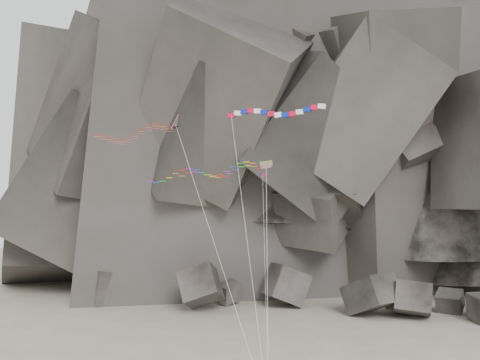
# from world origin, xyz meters

# --- Properties ---
(headland) EXTENTS (110.00, 70.00, 84.00)m
(headland) POSITION_xyz_m (0.00, 70.00, 42.00)
(headland) COLOR #4A443C
(headland) RESTS_ON ground
(boulder_field) EXTENTS (75.64, 14.88, 8.45)m
(boulder_field) POSITION_xyz_m (8.82, 34.15, 2.36)
(boulder_field) COLOR #47423F
(boulder_field) RESTS_ON ground
(delta_kite) EXTENTS (20.60, 12.68, 25.48)m
(delta_kite) POSITION_xyz_m (-11.41, 1.21, 25.02)
(delta_kite) COLOR red
(delta_kite) RESTS_ON ground
(banner_kite) EXTENTS (10.21, 13.04, 25.91)m
(banner_kite) POSITION_xyz_m (4.01, 1.01, 26.77)
(banner_kite) COLOR red
(banner_kite) RESTS_ON ground
(parafoil_kite) EXTENTS (14.43, 12.50, 20.50)m
(parafoil_kite) POSITION_xyz_m (-3.55, 1.63, 20.88)
(parafoil_kite) COLOR #E3B90C
(parafoil_kite) RESTS_ON ground
(pennant_kite) EXTENTS (2.22, 12.74, 19.21)m
(pennant_kite) POSITION_xyz_m (3.04, -0.69, 16.18)
(pennant_kite) COLOR red
(pennant_kite) RESTS_ON ground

